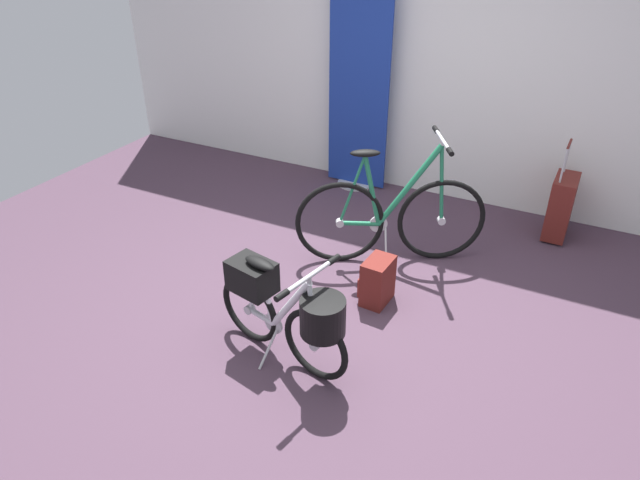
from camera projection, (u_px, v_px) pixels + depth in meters
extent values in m
plane|color=#473342|center=(306.00, 322.00, 3.85)|extent=(6.88, 6.88, 0.00)
cube|color=white|center=(433.00, 44.00, 4.97)|extent=(6.88, 0.10, 2.77)
cylinder|color=#B7B7BC|center=(355.00, 183.00, 5.74)|extent=(0.36, 0.36, 0.02)
cube|color=navy|center=(359.00, 93.00, 5.27)|extent=(0.60, 0.02, 1.82)
torus|color=black|center=(315.00, 345.00, 3.30)|extent=(0.47, 0.13, 0.47)
cylinder|color=#B7B7BC|center=(315.00, 345.00, 3.30)|extent=(0.07, 0.06, 0.06)
torus|color=black|center=(250.00, 309.00, 3.60)|extent=(0.47, 0.13, 0.47)
cylinder|color=#B7B7BC|center=(250.00, 309.00, 3.60)|extent=(0.07, 0.06, 0.06)
cylinder|color=silver|center=(261.00, 316.00, 3.54)|extent=(0.21, 0.08, 0.05)
cylinder|color=silver|center=(290.00, 304.00, 3.30)|extent=(0.33, 0.11, 0.46)
cylinder|color=silver|center=(267.00, 295.00, 3.42)|extent=(0.13, 0.06, 0.39)
cylinder|color=silver|center=(261.00, 316.00, 3.54)|extent=(0.21, 0.07, 0.04)
cylinder|color=silver|center=(312.00, 315.00, 3.21)|extent=(0.08, 0.04, 0.42)
cylinder|color=silver|center=(255.00, 288.00, 3.47)|extent=(0.14, 0.05, 0.38)
ellipsoid|color=black|center=(260.00, 263.00, 3.33)|extent=(0.23, 0.13, 0.05)
cylinder|color=#B7B7BC|center=(309.00, 280.00, 3.10)|extent=(0.03, 0.03, 0.04)
cylinder|color=#B7B7BC|center=(309.00, 277.00, 3.09)|extent=(0.12, 0.44, 0.03)
cylinder|color=black|center=(282.00, 295.00, 2.94)|extent=(0.05, 0.10, 0.04)
cylinder|color=black|center=(334.00, 260.00, 3.24)|extent=(0.05, 0.10, 0.04)
cylinder|color=#B7B7BC|center=(273.00, 323.00, 3.49)|extent=(0.14, 0.04, 0.14)
cylinder|color=#B7B7BC|center=(269.00, 348.00, 3.47)|extent=(0.05, 0.19, 0.22)
cylinder|color=black|center=(323.00, 317.00, 3.16)|extent=(0.31, 0.31, 0.22)
cube|color=black|center=(252.00, 276.00, 3.43)|extent=(0.31, 0.25, 0.20)
torus|color=black|center=(441.00, 221.00, 4.38)|extent=(0.61, 0.38, 0.68)
cylinder|color=#B7B7BC|center=(441.00, 221.00, 4.38)|extent=(0.08, 0.07, 0.06)
torus|color=black|center=(340.00, 223.00, 4.34)|extent=(0.61, 0.38, 0.68)
cylinder|color=#B7B7BC|center=(340.00, 223.00, 4.34)|extent=(0.08, 0.07, 0.06)
cylinder|color=#1E724C|center=(359.00, 223.00, 4.35)|extent=(0.28, 0.18, 0.05)
cylinder|color=#1E724C|center=(409.00, 186.00, 4.21)|extent=(0.42, 0.27, 0.66)
cylinder|color=#1E724C|center=(372.00, 191.00, 4.22)|extent=(0.16, 0.11, 0.57)
cylinder|color=#1E724C|center=(359.00, 223.00, 4.35)|extent=(0.27, 0.17, 0.04)
cylinder|color=#1E724C|center=(442.00, 184.00, 4.22)|extent=(0.09, 0.07, 0.62)
cylinder|color=#1E724C|center=(352.00, 190.00, 4.21)|extent=(0.18, 0.12, 0.55)
ellipsoid|color=black|center=(365.00, 153.00, 4.06)|extent=(0.24, 0.19, 0.05)
cylinder|color=#B7B7BC|center=(442.00, 143.00, 4.05)|extent=(0.03, 0.03, 0.04)
cylinder|color=#B7B7BC|center=(443.00, 140.00, 4.04)|extent=(0.24, 0.39, 0.03)
cylinder|color=black|center=(450.00, 152.00, 3.85)|extent=(0.08, 0.10, 0.04)
cylinder|color=black|center=(436.00, 129.00, 4.23)|extent=(0.08, 0.10, 0.04)
cylinder|color=#B7B7BC|center=(378.00, 224.00, 4.36)|extent=(0.13, 0.08, 0.14)
cylinder|color=#B7B7BC|center=(386.00, 249.00, 4.38)|extent=(0.11, 0.18, 0.32)
cube|color=maroon|center=(561.00, 207.00, 4.71)|extent=(0.18, 0.36, 0.52)
cylinder|color=#B7B7BC|center=(564.00, 166.00, 4.44)|extent=(0.02, 0.02, 0.28)
cylinder|color=#B7B7BC|center=(567.00, 156.00, 4.61)|extent=(0.02, 0.02, 0.28)
cylinder|color=maroon|center=(569.00, 144.00, 4.45)|extent=(0.02, 0.23, 0.02)
cylinder|color=black|center=(559.00, 242.00, 4.73)|extent=(0.04, 0.02, 0.04)
cylinder|color=black|center=(563.00, 229.00, 4.92)|extent=(0.04, 0.02, 0.04)
cube|color=maroon|center=(378.00, 281.00, 3.97)|extent=(0.18, 0.26, 0.34)
cube|color=maroon|center=(365.00, 283.00, 4.04)|extent=(0.04, 0.18, 0.15)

